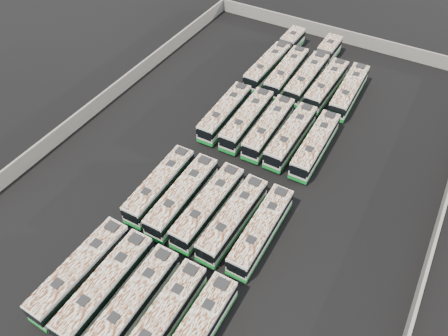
# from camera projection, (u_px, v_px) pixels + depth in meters

# --- Properties ---
(ground) EXTENTS (140.00, 140.00, 0.00)m
(ground) POSITION_uv_depth(u_px,v_px,m) (234.00, 177.00, 51.71)
(ground) COLOR black
(ground) RESTS_ON ground
(perimeter_wall) EXTENTS (45.20, 73.20, 2.20)m
(perimeter_wall) POSITION_uv_depth(u_px,v_px,m) (234.00, 170.00, 50.92)
(perimeter_wall) COLOR slate
(perimeter_wall) RESTS_ON ground
(bus_front_far_left) EXTENTS (2.70, 11.45, 3.21)m
(bus_front_far_left) POSITION_uv_depth(u_px,v_px,m) (81.00, 271.00, 41.00)
(bus_front_far_left) COLOR silver
(bus_front_far_left) RESTS_ON ground
(bus_front_left) EXTENTS (2.44, 11.49, 3.24)m
(bus_front_left) POSITION_uv_depth(u_px,v_px,m) (106.00, 286.00, 39.88)
(bus_front_left) COLOR silver
(bus_front_left) RESTS_ON ground
(bus_front_center) EXTENTS (2.39, 11.14, 3.13)m
(bus_front_center) POSITION_uv_depth(u_px,v_px,m) (134.00, 302.00, 38.85)
(bus_front_center) COLOR silver
(bus_front_center) RESTS_ON ground
(bus_front_right) EXTENTS (2.39, 11.00, 3.09)m
(bus_front_right) POSITION_uv_depth(u_px,v_px,m) (163.00, 318.00, 37.80)
(bus_front_right) COLOR silver
(bus_front_right) RESTS_ON ground
(bus_front_far_right) EXTENTS (2.43, 11.33, 3.19)m
(bus_front_far_right) POSITION_uv_depth(u_px,v_px,m) (194.00, 336.00, 36.65)
(bus_front_far_right) COLOR silver
(bus_front_far_right) RESTS_ON ground
(bus_midfront_far_left) EXTENTS (2.55, 11.01, 3.09)m
(bus_midfront_far_left) POSITION_uv_depth(u_px,v_px,m) (160.00, 185.00, 48.65)
(bus_midfront_far_left) COLOR silver
(bus_midfront_far_left) RESTS_ON ground
(bus_midfront_left) EXTENTS (2.52, 11.34, 3.19)m
(bus_midfront_left) POSITION_uv_depth(u_px,v_px,m) (183.00, 196.00, 47.46)
(bus_midfront_left) COLOR silver
(bus_midfront_left) RESTS_ON ground
(bus_midfront_center) EXTENTS (2.59, 11.36, 3.19)m
(bus_midfront_center) POSITION_uv_depth(u_px,v_px,m) (208.00, 206.00, 46.47)
(bus_midfront_center) COLOR silver
(bus_midfront_center) RESTS_ON ground
(bus_midfront_right) EXTENTS (2.60, 11.12, 3.12)m
(bus_midfront_right) POSITION_uv_depth(u_px,v_px,m) (233.00, 219.00, 45.35)
(bus_midfront_right) COLOR silver
(bus_midfront_right) RESTS_ON ground
(bus_midfront_far_right) EXTENTS (2.42, 11.02, 3.10)m
(bus_midfront_far_right) POSITION_uv_depth(u_px,v_px,m) (261.00, 230.00, 44.34)
(bus_midfront_far_right) COLOR silver
(bus_midfront_far_right) RESTS_ON ground
(bus_midback_far_left) EXTENTS (2.59, 11.07, 3.10)m
(bus_midback_far_left) POSITION_uv_depth(u_px,v_px,m) (225.00, 113.00, 57.67)
(bus_midback_far_left) COLOR silver
(bus_midback_far_left) RESTS_ON ground
(bus_midback_left) EXTENTS (2.66, 11.35, 3.18)m
(bus_midback_left) POSITION_uv_depth(u_px,v_px,m) (247.00, 120.00, 56.58)
(bus_midback_left) COLOR silver
(bus_midback_left) RESTS_ON ground
(bus_midback_center) EXTENTS (2.58, 11.20, 3.14)m
(bus_midback_center) POSITION_uv_depth(u_px,v_px,m) (269.00, 128.00, 55.48)
(bus_midback_center) COLOR silver
(bus_midback_center) RESTS_ON ground
(bus_midback_right) EXTENTS (2.41, 11.16, 3.14)m
(bus_midback_right) POSITION_uv_depth(u_px,v_px,m) (291.00, 136.00, 54.38)
(bus_midback_right) COLOR silver
(bus_midback_right) RESTS_ON ground
(bus_midback_far_right) EXTENTS (2.52, 11.20, 3.14)m
(bus_midback_far_right) POSITION_uv_depth(u_px,v_px,m) (315.00, 145.00, 53.22)
(bus_midback_far_right) COLOR silver
(bus_midback_far_right) RESTS_ON ground
(bus_back_far_left) EXTENTS (2.66, 17.04, 3.08)m
(bus_back_far_left) POSITION_uv_depth(u_px,v_px,m) (276.00, 58.00, 67.12)
(bus_back_far_left) COLOR silver
(bus_back_far_left) RESTS_ON ground
(bus_back_left) EXTENTS (2.71, 11.45, 3.21)m
(bus_back_left) POSITION_uv_depth(u_px,v_px,m) (286.00, 72.00, 64.15)
(bus_back_left) COLOR silver
(bus_back_left) RESTS_ON ground
(bus_back_center) EXTENTS (2.42, 17.58, 3.19)m
(bus_back_center) POSITION_uv_depth(u_px,v_px,m) (314.00, 68.00, 64.94)
(bus_back_center) COLOR silver
(bus_back_center) RESTS_ON ground
(bus_back_right) EXTENTS (2.64, 11.19, 3.14)m
(bus_back_right) POSITION_uv_depth(u_px,v_px,m) (326.00, 85.00, 61.97)
(bus_back_right) COLOR silver
(bus_back_right) RESTS_ON ground
(bus_back_far_right) EXTENTS (2.64, 11.31, 3.17)m
(bus_back_far_right) POSITION_uv_depth(u_px,v_px,m) (349.00, 91.00, 60.94)
(bus_back_far_right) COLOR silver
(bus_back_far_right) RESTS_ON ground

